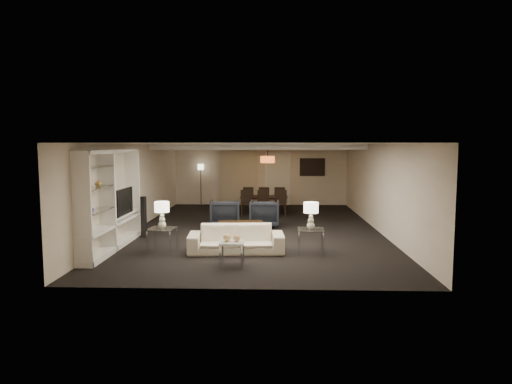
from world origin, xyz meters
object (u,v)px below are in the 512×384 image
object	(u,v)px
table_lamp_right	(311,216)
floor_speaker	(144,217)
floor_lamp	(201,185)
chair_nm	(264,203)
vase_blue	(90,209)
marble_table	(232,253)
chair_fm	(264,198)
pendant_light	(268,160)
sofa	(236,239)
table_lamp_left	(162,215)
television	(120,202)
side_table_right	(311,241)
dining_table	(264,205)
chair_nr	(281,203)
armchair_left	(225,213)
chair_fr	(280,199)
coffee_table	(241,230)
armchair_right	(265,214)
chair_fl	(248,198)
side_table_left	(163,240)
chair_nl	(246,203)
vase_amber	(98,183)

from	to	relation	value
table_lamp_right	floor_speaker	size ratio (longest dim) A/B	0.56
floor_lamp	floor_speaker	bearing A→B (deg)	-94.91
chair_nm	vase_blue	bearing A→B (deg)	-125.50
marble_table	chair_fm	xyz separation A→B (m)	(0.53, 7.88, 0.19)
pendant_light	sofa	distance (m)	6.58
floor_speaker	table_lamp_left	bearing A→B (deg)	-46.42
television	floor_speaker	xyz separation A→B (m)	(0.32, 0.92, -0.53)
sofa	side_table_right	distance (m)	1.70
floor_speaker	dining_table	xyz separation A→B (m)	(3.13, 4.46, -0.25)
chair_nr	floor_lamp	bearing A→B (deg)	144.17
vase_blue	pendant_light	bearing A→B (deg)	63.90
vase_blue	dining_table	xyz separation A→B (m)	(3.48, 7.15, -0.85)
side_table_right	dining_table	bearing A→B (deg)	100.79
armchair_left	chair_fr	xyz separation A→B (m)	(1.73, 3.48, 0.04)
chair_nr	coffee_table	bearing A→B (deg)	-103.20
sofa	side_table_right	world-z (taller)	sofa
armchair_right	chair_fl	world-z (taller)	chair_fl
dining_table	side_table_left	bearing A→B (deg)	-109.22
coffee_table	chair_nr	xyz separation A→B (m)	(1.13, 3.88, 0.23)
chair_fm	side_table_right	bearing A→B (deg)	101.40
coffee_table	television	distance (m)	3.16
side_table_left	vase_blue	distance (m)	1.83
chair_nr	chair_fl	size ratio (longest dim) A/B	1.00
armchair_left	chair_nl	world-z (taller)	chair_nl
chair_nm	dining_table	bearing A→B (deg)	82.70
side_table_right	coffee_table	bearing A→B (deg)	136.74
coffee_table	side_table_right	xyz separation A→B (m)	(1.70, -1.60, 0.06)
chair_fr	floor_lamp	xyz separation A→B (m)	(-3.19, 1.27, 0.39)
side_table_left	vase_amber	distance (m)	1.92
pendant_light	table_lamp_left	distance (m)	6.86
chair_nl	chair_nm	xyz separation A→B (m)	(0.60, 0.00, 0.00)
sofa	table_lamp_left	world-z (taller)	table_lamp_left
television	chair_fr	xyz separation A→B (m)	(4.05, 6.03, -0.63)
floor_lamp	coffee_table	bearing A→B (deg)	-72.33
floor_speaker	sofa	bearing A→B (deg)	-17.50
dining_table	pendant_light	bearing A→B (deg)	60.89
dining_table	chair_fm	xyz separation A→B (m)	(-0.00, 0.65, 0.14)
armchair_left	chair_nm	bearing A→B (deg)	-122.50
vase_blue	chair_nm	world-z (taller)	vase_blue
chair_fl	chair_fr	world-z (taller)	same
vase_amber	chair_fl	size ratio (longest dim) A/B	0.18
side_table_right	table_lamp_left	size ratio (longest dim) A/B	0.97
sofa	chair_fr	size ratio (longest dim) A/B	2.45
armchair_left	side_table_left	size ratio (longest dim) A/B	1.49
marble_table	chair_fl	bearing A→B (deg)	90.50
coffee_table	television	size ratio (longest dim) A/B	1.06
armchair_right	floor_lamp	xyz separation A→B (m)	(-2.65, 4.75, 0.43)
armchair_left	chair_fl	world-z (taller)	chair_fl
side_table_left	chair_fr	size ratio (longest dim) A/B	0.67
floor_lamp	sofa	bearing A→B (deg)	-75.68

